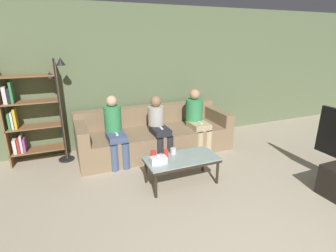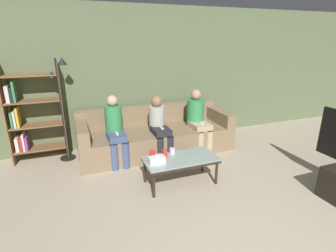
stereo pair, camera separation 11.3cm
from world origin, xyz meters
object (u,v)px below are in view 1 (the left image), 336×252
tissue_box (158,160)px  cup_near_right (173,151)px  coffee_table (182,160)px  seated_person_left_end (115,129)px  bookshelf (27,116)px  seated_person_mid_right (197,118)px  cup_near_left (153,154)px  seated_person_mid_left (159,125)px  standing_lamp (60,100)px  couch (154,136)px  cup_far_center (166,154)px

tissue_box → cup_near_right: bearing=34.3°
coffee_table → seated_person_left_end: size_ratio=0.93×
bookshelf → seated_person_mid_right: bearing=-10.8°
cup_near_left → seated_person_mid_right: size_ratio=0.09×
coffee_table → tissue_box: size_ratio=4.75×
cup_near_right → seated_person_mid_left: (0.10, 0.88, 0.11)m
coffee_table → seated_person_left_end: (-0.73, 1.05, 0.23)m
standing_lamp → cup_near_right: bearing=-42.1°
couch → cup_far_center: size_ratio=24.41×
seated_person_left_end → seated_person_mid_left: (0.77, -0.01, -0.03)m
cup_far_center → standing_lamp: 1.98m
standing_lamp → seated_person_mid_right: bearing=-9.9°
couch → coffee_table: (-0.04, -1.27, 0.07)m
couch → seated_person_mid_left: 0.35m
coffee_table → cup_near_left: 0.41m
coffee_table → seated_person_mid_right: bearing=52.9°
cup_near_left → tissue_box: size_ratio=0.44×
seated_person_mid_left → seated_person_mid_right: bearing=1.8°
cup_far_center → seated_person_mid_left: (0.24, 0.94, 0.10)m
cup_far_center → seated_person_mid_left: size_ratio=0.11×
standing_lamp → couch: bearing=-7.3°
cup_near_right → couch: bearing=84.7°
couch → coffee_table: couch is taller
couch → bookshelf: bearing=170.7°
coffee_table → tissue_box: tissue_box is taller
bookshelf → standing_lamp: bearing=-14.9°
coffee_table → standing_lamp: bearing=135.6°
cup_far_center → standing_lamp: standing_lamp is taller
coffee_table → seated_person_mid_left: 1.06m
cup_near_right → seated_person_mid_right: size_ratio=0.08×
cup_near_right → seated_person_left_end: (-0.66, 0.89, 0.14)m
cup_near_left → seated_person_mid_left: size_ratio=0.09×
couch → bookshelf: 2.16m
cup_far_center → seated_person_mid_right: (1.01, 0.97, 0.14)m
cup_far_center → seated_person_mid_right: seated_person_mid_right is taller
cup_near_left → seated_person_mid_left: seated_person_mid_left is taller
seated_person_left_end → tissue_box: bearing=-72.2°
couch → tissue_box: (-0.41, -1.32, 0.16)m
cup_near_right → seated_person_left_end: 1.12m
standing_lamp → cup_far_center: bearing=-46.5°
seated_person_mid_right → seated_person_mid_left: bearing=-178.2°
cup_near_right → standing_lamp: (-1.44, 1.30, 0.62)m
tissue_box → bookshelf: 2.37m
standing_lamp → cup_near_left: bearing=-48.7°
seated_person_mid_left → cup_near_right: bearing=-96.6°
couch → seated_person_mid_right: size_ratio=2.46×
cup_near_left → standing_lamp: 1.83m
couch → cup_near_right: couch is taller
cup_far_center → cup_near_left: bearing=155.6°
coffee_table → couch: bearing=88.1°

